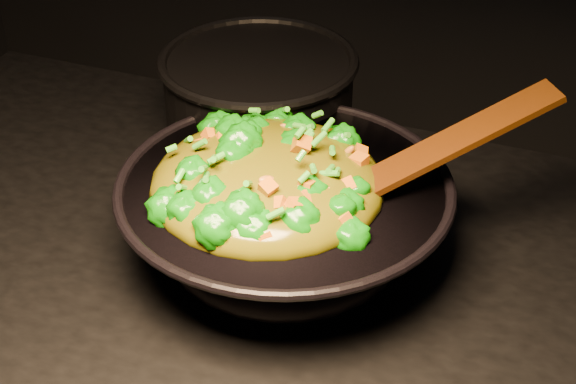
% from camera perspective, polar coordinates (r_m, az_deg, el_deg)
% --- Properties ---
extents(wok, '(0.41, 0.41, 0.10)m').
position_cam_1_polar(wok, '(0.96, -0.22, -1.99)').
color(wok, black).
rests_on(wok, stovetop).
extents(stir_fry, '(0.29, 0.29, 0.09)m').
position_cam_1_polar(stir_fry, '(0.91, -1.38, 2.49)').
color(stir_fry, '#127808').
rests_on(stir_fry, wok).
extents(spatula, '(0.23, 0.19, 0.11)m').
position_cam_1_polar(spatula, '(0.92, 9.70, 2.73)').
color(spatula, '#351307').
rests_on(spatula, wok).
extents(back_pot, '(0.30, 0.30, 0.14)m').
position_cam_1_polar(back_pot, '(1.15, -1.88, 5.69)').
color(back_pot, black).
rests_on(back_pot, stovetop).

